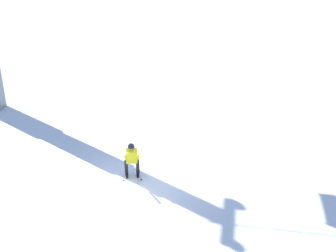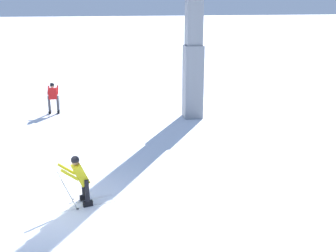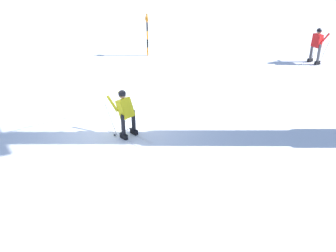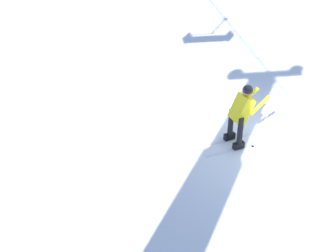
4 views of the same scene
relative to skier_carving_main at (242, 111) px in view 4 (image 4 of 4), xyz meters
The scene contains 2 objects.
ground_plane 1.22m from the skier_carving_main, 81.97° to the right, with size 260.00×260.00×0.00m, color white.
skier_carving_main is the anchor object (origin of this frame).
Camera 4 is at (-8.43, 3.76, 5.84)m, focal length 45.86 mm.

